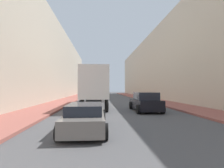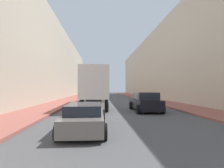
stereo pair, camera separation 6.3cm
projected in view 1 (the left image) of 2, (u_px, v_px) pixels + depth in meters
sidewalk_right at (150, 100)px, 28.95m from camera, size 3.31×80.00×0.15m
sidewalk_left at (67, 100)px, 27.94m from camera, size 3.31×80.00×0.15m
building_right at (177, 62)px, 29.46m from camera, size 6.00×80.00×12.99m
building_left at (38, 59)px, 27.76m from camera, size 6.00×80.00×13.22m
semi_truck at (96, 87)px, 20.33m from camera, size 2.41×14.27×3.82m
sedan_car at (85, 117)px, 8.13m from camera, size 1.96×4.46×1.26m
suv_car at (145, 102)px, 15.09m from camera, size 2.16×4.49×1.64m
traffic_signal_gantry at (90, 76)px, 37.06m from camera, size 5.44×0.35×6.47m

